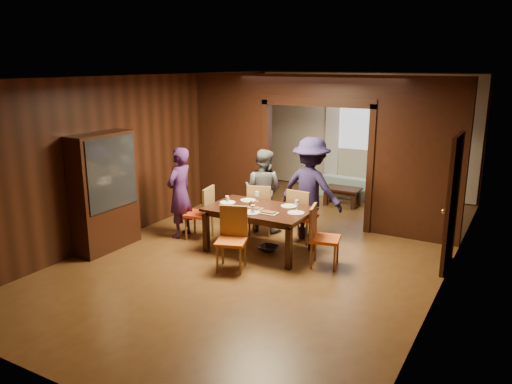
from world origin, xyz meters
The scene contains 32 objects.
floor centered at (0.00, 0.00, 0.00)m, with size 9.00×9.00×0.00m, color #573518.
ceiling centered at (0.00, 0.00, 2.90)m, with size 5.50×9.00×0.02m, color silver.
room_walls centered at (0.00, 1.89, 1.51)m, with size 5.52×9.01×2.90m.
person_purple centered at (-1.82, -0.38, 0.83)m, with size 0.60×0.40×1.65m, color #3C1C52.
person_grey centered at (-0.67, 0.67, 0.78)m, with size 0.76×0.59×1.57m, color #54565B.
person_navy centered at (0.30, 0.68, 0.93)m, with size 1.20×0.69×1.86m, color #1D173B.
sofa centered at (0.07, 3.85, 0.26)m, with size 1.80×0.70×0.53m, color #9BC7CB.
serving_bowl centered at (-0.06, -0.26, 0.80)m, with size 0.34×0.34×0.08m, color black.
dining_table centered at (-0.20, -0.33, 0.38)m, with size 1.71×1.06×0.76m, color black.
coffee_table centered at (0.05, 3.04, 0.20)m, with size 0.80×0.50×0.40m, color black.
chair_left centered at (-1.46, -0.30, 0.48)m, with size 0.44×0.44×0.97m, color red, non-canonical shape.
chair_right centered at (1.01, -0.40, 0.48)m, with size 0.44×0.44×0.97m, color #D15313, non-canonical shape.
chair_far_l centered at (-0.60, 0.45, 0.48)m, with size 0.44×0.44×0.97m, color #C63D12, non-canonical shape.
chair_far_r centered at (0.23, 0.49, 0.48)m, with size 0.44×0.44×0.97m, color red, non-canonical shape.
chair_near centered at (-0.20, -1.22, 0.48)m, with size 0.44×0.44×0.97m, color #C75212, non-canonical shape.
hutch centered at (-2.53, -1.50, 1.00)m, with size 0.40×1.20×2.00m, color black.
door_right centered at (2.70, 0.50, 1.05)m, with size 0.06×0.90×2.10m, color black.
window_far centered at (0.00, 4.44, 1.70)m, with size 1.20×0.03×1.30m, color silver.
curtain_left centered at (-0.75, 4.40, 1.25)m, with size 0.35×0.06×2.40m, color white.
curtain_right centered at (0.75, 4.40, 1.25)m, with size 0.35×0.06×2.40m, color white.
plate_left centered at (-0.83, -0.32, 0.77)m, with size 0.27×0.27×0.01m, color white.
plate_far_l centered at (-0.60, -0.02, 0.77)m, with size 0.27×0.27×0.01m, color silver.
plate_far_r centered at (0.19, 0.00, 0.77)m, with size 0.27×0.27×0.01m, color silver.
plate_right centered at (0.46, -0.29, 0.77)m, with size 0.27×0.27×0.01m, color silver.
plate_near centered at (-0.17, -0.63, 0.77)m, with size 0.27×0.27×0.01m, color silver.
platter_a centered at (-0.25, -0.44, 0.78)m, with size 0.30×0.20×0.04m, color gray.
platter_b centered at (0.09, -0.53, 0.78)m, with size 0.30×0.20×0.04m, color gray.
wineglass_left centered at (-0.73, -0.50, 0.85)m, with size 0.08×0.08×0.18m, color white, non-canonical shape.
wineglass_far centered at (-0.44, 0.01, 0.85)m, with size 0.08×0.08×0.18m, color silver, non-canonical shape.
wineglass_right centered at (0.41, -0.16, 0.85)m, with size 0.08×0.08×0.18m, color white, non-canonical shape.
tumbler centered at (-0.14, -0.64, 0.83)m, with size 0.07×0.07×0.14m, color white.
condiment_jar centered at (-0.33, -0.37, 0.82)m, with size 0.08×0.08×0.11m, color #4A2911, non-canonical shape.
Camera 1 is at (3.69, -7.31, 3.12)m, focal length 35.00 mm.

